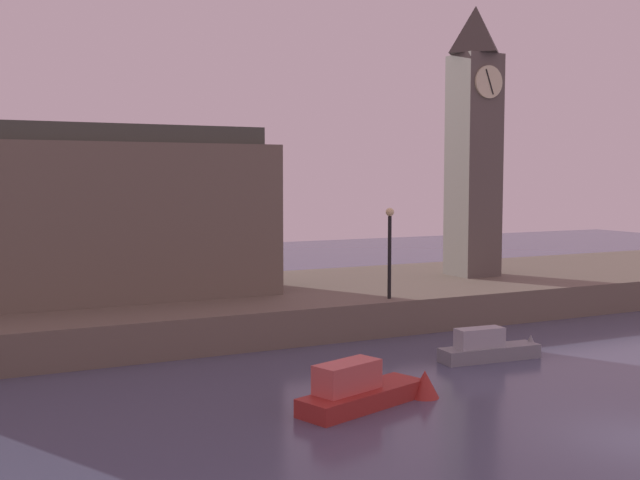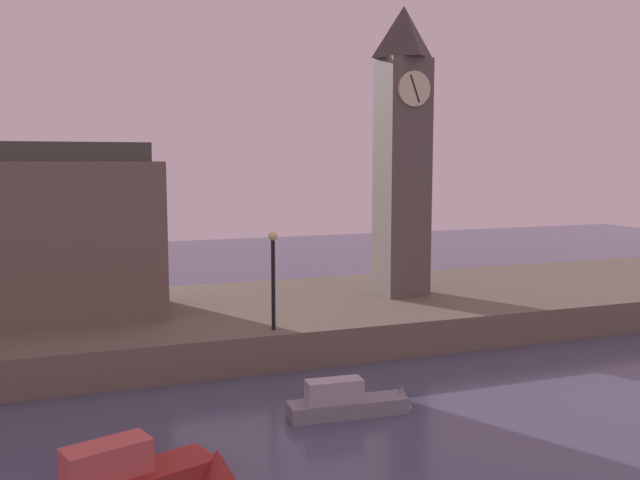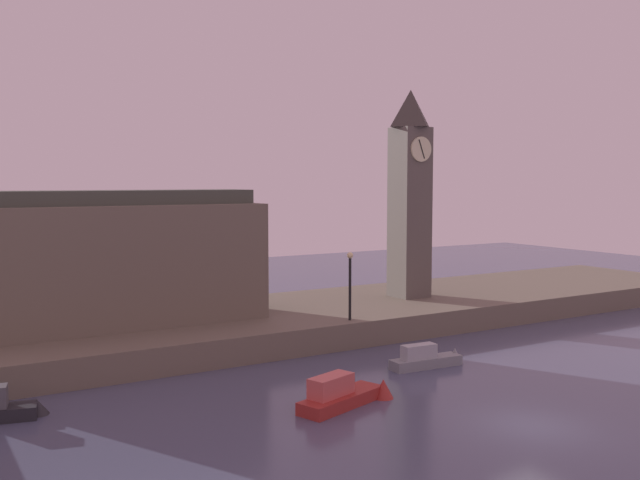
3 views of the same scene
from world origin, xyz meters
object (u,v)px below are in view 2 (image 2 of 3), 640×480
(clock_tower, at_px, (402,149))
(streetlamp, at_px, (273,269))
(boat_cruiser_grey, at_px, (356,402))
(boat_dinghy_red, at_px, (146,474))

(clock_tower, xyz_separation_m, streetlamp, (-8.16, -4.92, -4.85))
(boat_cruiser_grey, xyz_separation_m, boat_dinghy_red, (-7.00, -3.04, 0.04))
(boat_dinghy_red, bearing_deg, clock_tower, 44.53)
(clock_tower, distance_m, streetlamp, 10.69)
(clock_tower, xyz_separation_m, boat_cruiser_grey, (-7.16, -10.89, -8.38))
(boat_cruiser_grey, relative_size, boat_dinghy_red, 0.85)
(streetlamp, xyz_separation_m, boat_cruiser_grey, (1.00, -5.97, -3.53))
(streetlamp, bearing_deg, boat_dinghy_red, -123.66)
(clock_tower, bearing_deg, streetlamp, -148.92)
(clock_tower, xyz_separation_m, boat_dinghy_red, (-14.16, -13.93, -8.34))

